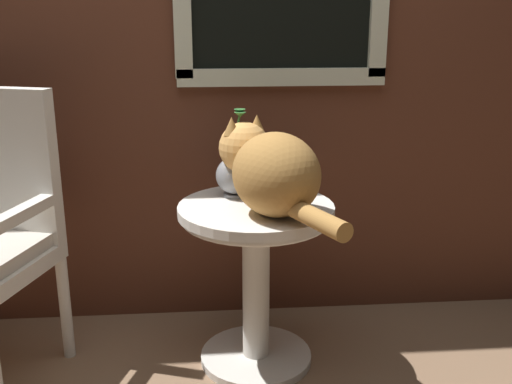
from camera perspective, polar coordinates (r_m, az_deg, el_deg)
back_wall at (r=2.50m, az=-6.68°, el=16.49°), size 4.00×0.07×2.60m
wicker_side_table at (r=2.25m, az=0.00°, el=-6.03°), size 0.57×0.57×0.64m
cat at (r=2.06m, az=1.39°, el=2.11°), size 0.40×0.65×0.31m
pewter_vase_with_ivy at (r=2.26m, az=-2.06°, el=1.98°), size 0.14×0.14×0.33m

